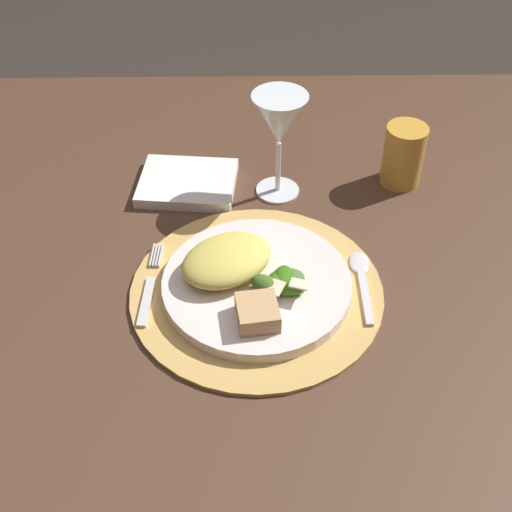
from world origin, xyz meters
name	(u,v)px	position (x,y,z in m)	size (l,w,h in m)	color
ground_plane	(256,511)	(0.00, 0.00, 0.00)	(6.00, 6.00, 0.00)	#332B26
dining_table	(256,322)	(0.00, 0.00, 0.60)	(1.15, 1.09, 0.72)	#4C3223
placemat	(257,291)	(0.00, -0.05, 0.72)	(0.34, 0.34, 0.01)	tan
dinner_plate	(257,285)	(0.00, -0.05, 0.73)	(0.25, 0.25, 0.02)	silver
pasta_serving	(227,260)	(-0.04, -0.03, 0.76)	(0.13, 0.09, 0.04)	#D6C457
salad_greens	(279,282)	(0.03, -0.06, 0.75)	(0.08, 0.07, 0.03)	#3F7D15
bread_piece	(257,312)	(0.00, -0.12, 0.75)	(0.05, 0.05, 0.03)	tan
fork	(150,287)	(-0.14, -0.04, 0.73)	(0.02, 0.15, 0.00)	silver
spoon	(361,272)	(0.14, -0.02, 0.73)	(0.03, 0.14, 0.01)	silver
napkin	(188,183)	(-0.11, 0.19, 0.73)	(0.15, 0.12, 0.02)	white
wine_glass	(279,123)	(0.04, 0.17, 0.84)	(0.08, 0.08, 0.17)	silver
amber_tumbler	(403,155)	(0.23, 0.20, 0.77)	(0.06, 0.06, 0.10)	gold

